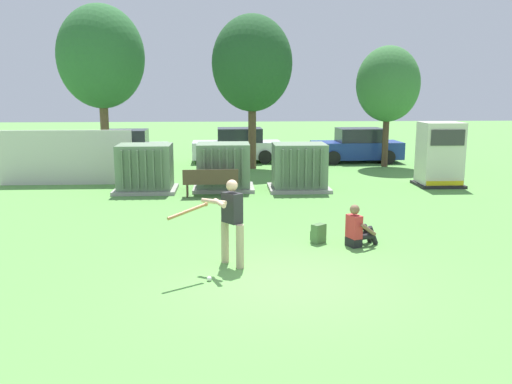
% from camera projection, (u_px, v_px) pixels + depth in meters
% --- Properties ---
extents(ground_plane, '(96.00, 96.00, 0.00)m').
position_uv_depth(ground_plane, '(289.00, 281.00, 9.94)').
color(ground_plane, '#5B9947').
extents(fence_panel, '(4.80, 0.12, 2.00)m').
position_uv_depth(fence_panel, '(66.00, 158.00, 19.66)').
color(fence_panel, beige).
rests_on(fence_panel, ground).
extents(transformer_west, '(2.10, 1.70, 1.62)m').
position_uv_depth(transformer_west, '(145.00, 169.00, 18.40)').
color(transformer_west, '#9E9B93').
rests_on(transformer_west, ground).
extents(transformer_mid_west, '(2.10, 1.70, 1.62)m').
position_uv_depth(transformer_mid_west, '(223.00, 167.00, 18.75)').
color(transformer_mid_west, '#9E9B93').
rests_on(transformer_mid_west, ground).
extents(transformer_mid_east, '(2.10, 1.70, 1.62)m').
position_uv_depth(transformer_mid_east, '(299.00, 167.00, 18.68)').
color(transformer_mid_east, '#9E9B93').
rests_on(transformer_mid_east, ground).
extents(generator_enclosure, '(1.60, 1.40, 2.30)m').
position_uv_depth(generator_enclosure, '(440.00, 155.00, 19.39)').
color(generator_enclosure, '#262626').
rests_on(generator_enclosure, ground).
extents(park_bench, '(1.81, 0.44, 0.92)m').
position_uv_depth(park_bench, '(211.00, 181.00, 17.51)').
color(park_bench, '#4C3828').
rests_on(park_bench, ground).
extents(batter, '(1.42, 1.20, 1.74)m').
position_uv_depth(batter, '(230.00, 218.00, 10.61)').
color(batter, tan).
rests_on(batter, ground).
extents(sports_ball, '(0.09, 0.09, 0.09)m').
position_uv_depth(sports_ball, '(209.00, 279.00, 9.92)').
color(sports_ball, white).
rests_on(sports_ball, ground).
extents(seated_spectator, '(0.79, 0.66, 0.96)m').
position_uv_depth(seated_spectator, '(358.00, 230.00, 12.08)').
color(seated_spectator, black).
rests_on(seated_spectator, ground).
extents(backpack, '(0.38, 0.37, 0.44)m').
position_uv_depth(backpack, '(318.00, 234.00, 12.36)').
color(backpack, '#4C723F').
rests_on(backpack, ground).
extents(tree_left, '(3.64, 3.64, 6.96)m').
position_uv_depth(tree_left, '(101.00, 57.00, 22.72)').
color(tree_left, brown).
rests_on(tree_left, ground).
extents(tree_center_left, '(3.44, 3.44, 6.58)m').
position_uv_depth(tree_center_left, '(252.00, 64.00, 23.00)').
color(tree_center_left, brown).
rests_on(tree_center_left, ground).
extents(tree_center_right, '(2.79, 2.79, 5.33)m').
position_uv_depth(tree_center_right, '(388.00, 84.00, 23.78)').
color(tree_center_right, '#4C3828').
rests_on(tree_center_right, ground).
extents(parked_car_leftmost, '(4.24, 1.99, 1.62)m').
position_uv_depth(parked_car_leftmost, '(122.00, 149.00, 24.83)').
color(parked_car_leftmost, '#B2B2B7').
rests_on(parked_car_leftmost, ground).
extents(parked_car_left_of_center, '(4.23, 1.98, 1.62)m').
position_uv_depth(parked_car_left_of_center, '(237.00, 146.00, 25.87)').
color(parked_car_left_of_center, silver).
rests_on(parked_car_left_of_center, ground).
extents(parked_car_right_of_center, '(4.25, 2.02, 1.62)m').
position_uv_depth(parked_car_right_of_center, '(357.00, 146.00, 25.78)').
color(parked_car_right_of_center, navy).
rests_on(parked_car_right_of_center, ground).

